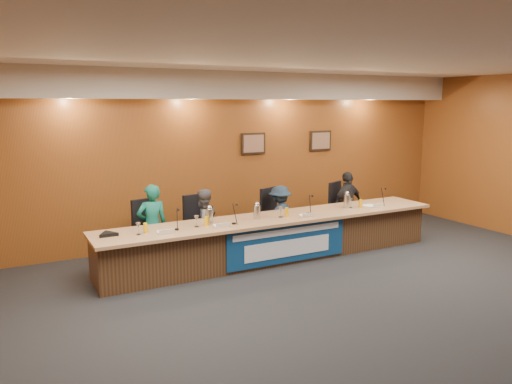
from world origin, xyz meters
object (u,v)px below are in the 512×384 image
dais_body (275,239)px  panelist_b (203,224)px  panelist_d (347,205)px  office_chair_b (201,230)px  office_chair_c (277,221)px  carafe_mid (257,212)px  panelist_c (280,217)px  office_chair_d (344,212)px  panelist_a (152,226)px  carafe_left (209,217)px  speakerphone (108,234)px  office_chair_a (151,236)px  banner (288,243)px  carafe_right (347,201)px

dais_body → panelist_b: (-1.08, 0.58, 0.26)m
panelist_d → office_chair_b: size_ratio=2.73×
office_chair_c → carafe_mid: bearing=-156.6°
panelist_c → office_chair_d: bearing=167.5°
carafe_mid → panelist_a: bearing=158.8°
carafe_left → carafe_mid: bearing=0.1°
carafe_left → speakerphone: bearing=177.9°
panelist_d → office_chair_b: (-3.06, 0.10, -0.17)m
office_chair_a → panelist_c: bearing=-16.6°
dais_body → office_chair_d: (1.99, 0.68, 0.13)m
panelist_c → panelist_d: bearing=163.8°
dais_body → panelist_d: (1.99, 0.58, 0.30)m
office_chair_a → speakerphone: 1.09m
office_chair_a → office_chair_c: size_ratio=1.00×
panelist_b → office_chair_d: (3.06, 0.10, -0.13)m
panelist_a → panelist_d: (3.94, 0.00, -0.03)m
office_chair_c → banner: bearing=-129.7°
office_chair_a → office_chair_b: same height
dais_body → carafe_left: 1.32m
panelist_c → office_chair_b: bearing=-20.0°
panelist_b → office_chair_b: (0.00, 0.10, -0.13)m
panelist_d → office_chair_d: bearing=-99.4°
banner → panelist_a: panelist_a is taller
panelist_a → carafe_mid: size_ratio=6.06×
office_chair_b → carafe_mid: size_ratio=2.14×
panelist_d → office_chair_a: size_ratio=2.73×
banner → carafe_left: 1.36m
office_chair_c → carafe_left: size_ratio=1.94×
office_chair_c → office_chair_d: bearing=-18.1°
carafe_right → panelist_a: bearing=170.0°
office_chair_a → carafe_left: (0.74, -0.72, 0.39)m
panelist_a → office_chair_d: bearing=-177.9°
panelist_c → office_chair_a: bearing=-18.6°
office_chair_d → carafe_right: (-0.50, -0.70, 0.39)m
office_chair_c → office_chair_d: (1.55, 0.00, 0.00)m
office_chair_d → dais_body: bearing=174.7°
dais_body → panelist_a: panelist_a is taller
panelist_d → carafe_left: (-3.20, -0.62, 0.22)m
banner → panelist_a: size_ratio=1.62×
panelist_b → carafe_mid: bearing=123.9°
panelist_c → office_chair_c: panelist_c is taller
office_chair_d → panelist_a: bearing=157.2°
banner → carafe_mid: size_ratio=9.81×
panelist_b → carafe_left: 0.69m
office_chair_c → carafe_right: (1.05, -0.70, 0.39)m
panelist_b → panelist_c: size_ratio=1.05×
speakerphone → office_chair_d: bearing=7.9°
carafe_left → carafe_right: bearing=0.2°
banner → carafe_left: (-1.21, 0.38, 0.49)m
panelist_a → office_chair_c: (2.39, 0.10, -0.20)m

